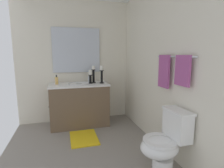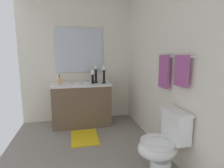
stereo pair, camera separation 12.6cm
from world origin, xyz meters
TOP-DOWN VIEW (x-y plane):
  - floor at (0.00, 0.00)m, footprint 3.02×2.26m
  - wall_back at (0.00, 1.13)m, footprint 3.02×0.04m
  - wall_left at (-1.51, 0.00)m, footprint 0.04×2.26m
  - vanity_cabinet at (-1.19, 0.04)m, footprint 0.58×1.13m
  - sink_basin at (-1.19, 0.04)m, footprint 0.40×0.40m
  - mirror at (-1.47, 0.04)m, footprint 0.02×0.94m
  - candle_holder_tall at (-1.15, 0.48)m, footprint 0.09×0.09m
  - candle_holder_short at (-1.24, 0.33)m, footprint 0.09×0.09m
  - candle_holder_mid at (-1.18, 0.26)m, footprint 0.09×0.09m
  - soap_bottle at (-1.24, -0.37)m, footprint 0.06×0.06m
  - toilet at (0.54, 0.85)m, footprint 0.39×0.54m
  - towel_bar at (0.32, 1.07)m, footprint 0.75×0.02m
  - towel_near_vanity at (0.13, 1.05)m, footprint 0.23×0.03m
  - towel_center at (0.51, 1.05)m, footprint 0.24×0.03m
  - bath_mat at (-0.56, 0.04)m, footprint 0.60×0.44m

SIDE VIEW (x-z plane):
  - floor at x=0.00m, z-range -0.02..0.00m
  - bath_mat at x=-0.56m, z-range 0.00..0.02m
  - toilet at x=0.54m, z-range -0.01..0.74m
  - vanity_cabinet at x=-1.19m, z-range 0.00..0.82m
  - sink_basin at x=-1.19m, z-range 0.66..0.91m
  - soap_bottle at x=-1.24m, z-range 0.81..0.99m
  - candle_holder_mid at x=-1.18m, z-range 0.83..1.09m
  - candle_holder_short at x=-1.24m, z-range 0.83..1.17m
  - candle_holder_tall at x=-1.15m, z-range 0.83..1.18m
  - towel_near_vanity at x=0.13m, z-range 0.94..1.37m
  - towel_center at x=0.51m, z-range 1.02..1.37m
  - wall_back at x=0.00m, z-range 0.00..2.45m
  - wall_left at x=-1.51m, z-range 0.00..2.45m
  - towel_bar at x=0.32m, z-range 1.34..1.36m
  - mirror at x=-1.47m, z-range 1.02..1.90m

